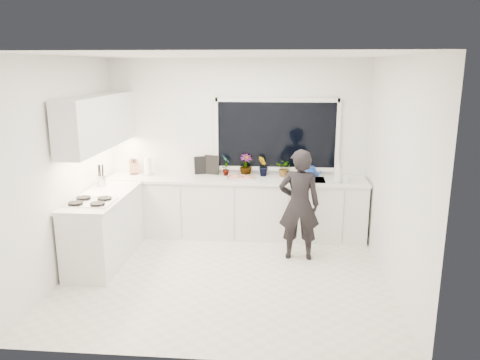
{
  "coord_description": "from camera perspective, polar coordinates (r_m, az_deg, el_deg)",
  "views": [
    {
      "loc": [
        0.65,
        -5.42,
        2.58
      ],
      "look_at": [
        0.15,
        0.4,
        1.15
      ],
      "focal_mm": 35.0,
      "sensor_mm": 36.0,
      "label": 1
    }
  ],
  "objects": [
    {
      "name": "floor",
      "position": [
        6.05,
        -1.81,
        -11.62
      ],
      "size": [
        4.0,
        3.5,
        0.02
      ],
      "primitive_type": "cube",
      "color": "beige",
      "rests_on": "ground"
    },
    {
      "name": "soap_bottles",
      "position": [
        6.95,
        12.07,
        0.89
      ],
      "size": [
        0.24,
        0.17,
        0.33
      ],
      "color": "#D8BF66",
      "rests_on": "countertop_back"
    },
    {
      "name": "sink",
      "position": [
        7.1,
        7.97,
        -0.33
      ],
      "size": [
        0.58,
        0.42,
        0.14
      ],
      "primitive_type": "cube",
      "color": "silver",
      "rests_on": "countertop_back"
    },
    {
      "name": "wall_left",
      "position": [
        6.17,
        -20.8,
        1.33
      ],
      "size": [
        0.02,
        3.5,
        2.7
      ],
      "primitive_type": "cube",
      "color": "white",
      "rests_on": "ground"
    },
    {
      "name": "wall_back",
      "position": [
        7.32,
        -0.28,
        4.08
      ],
      "size": [
        4.0,
        0.02,
        2.7
      ],
      "primitive_type": "cube",
      "color": "white",
      "rests_on": "ground"
    },
    {
      "name": "watering_can",
      "position": [
        7.23,
        8.69,
        0.85
      ],
      "size": [
        0.16,
        0.16,
        0.13
      ],
      "primitive_type": "cylinder",
      "rotation": [
        0.0,
        0.0,
        -0.15
      ],
      "color": "#133AB2",
      "rests_on": "countertop_back"
    },
    {
      "name": "pizza",
      "position": [
        7.06,
        0.11,
        0.42
      ],
      "size": [
        0.41,
        0.33,
        0.01
      ],
      "primitive_type": "cube",
      "rotation": [
        0.0,
        0.0,
        0.17
      ],
      "color": "red",
      "rests_on": "pizza_tray"
    },
    {
      "name": "wall_right",
      "position": [
        5.73,
        18.49,
        0.61
      ],
      "size": [
        0.02,
        3.5,
        2.7
      ],
      "primitive_type": "cube",
      "color": "white",
      "rests_on": "ground"
    },
    {
      "name": "countertop_back",
      "position": [
        7.1,
        -0.51,
        0.06
      ],
      "size": [
        3.94,
        0.62,
        0.04
      ],
      "primitive_type": "cube",
      "color": "silver",
      "rests_on": "base_cabinets_back"
    },
    {
      "name": "utensil_crock",
      "position": [
        6.89,
        -16.53,
        -0.08
      ],
      "size": [
        0.13,
        0.13,
        0.16
      ],
      "primitive_type": "cylinder",
      "rotation": [
        0.0,
        0.0,
        -0.01
      ],
      "color": "silver",
      "rests_on": "countertop_left"
    },
    {
      "name": "ceiling",
      "position": [
        5.46,
        -2.03,
        15.1
      ],
      "size": [
        4.0,
        3.5,
        0.02
      ],
      "primitive_type": "cube",
      "color": "white",
      "rests_on": "wall_back"
    },
    {
      "name": "picture_frame_large",
      "position": [
        7.38,
        -4.75,
        1.81
      ],
      "size": [
        0.21,
        0.1,
        0.28
      ],
      "primitive_type": "cube",
      "rotation": [
        0.0,
        0.0,
        0.39
      ],
      "color": "black",
      "rests_on": "countertop_back"
    },
    {
      "name": "faucet",
      "position": [
        7.25,
        7.93,
        1.28
      ],
      "size": [
        0.03,
        0.03,
        0.22
      ],
      "primitive_type": "cylinder",
      "color": "silver",
      "rests_on": "countertop_back"
    },
    {
      "name": "base_cabinets_back",
      "position": [
        7.23,
        -0.5,
        -3.47
      ],
      "size": [
        3.92,
        0.58,
        0.88
      ],
      "primitive_type": "cube",
      "color": "white",
      "rests_on": "floor"
    },
    {
      "name": "paper_towel_roll",
      "position": [
        7.43,
        -11.16,
        1.6
      ],
      "size": [
        0.14,
        0.14,
        0.26
      ],
      "primitive_type": "cylinder",
      "rotation": [
        0.0,
        0.0,
        0.39
      ],
      "color": "white",
      "rests_on": "countertop_back"
    },
    {
      "name": "window",
      "position": [
        7.22,
        4.46,
        5.51
      ],
      "size": [
        1.8,
        0.02,
        1.0
      ],
      "primitive_type": "cube",
      "color": "black",
      "rests_on": "wall_back"
    },
    {
      "name": "countertop_left",
      "position": [
        6.45,
        -16.41,
        -1.93
      ],
      "size": [
        0.62,
        1.6,
        0.04
      ],
      "primitive_type": "cube",
      "color": "silver",
      "rests_on": "base_cabinets_left"
    },
    {
      "name": "base_cabinets_left",
      "position": [
        6.58,
        -16.14,
        -5.79
      ],
      "size": [
        0.58,
        1.6,
        0.88
      ],
      "primitive_type": "cube",
      "color": "white",
      "rests_on": "floor"
    },
    {
      "name": "knife_block",
      "position": [
        7.54,
        -12.84,
        1.54
      ],
      "size": [
        0.16,
        0.14,
        0.22
      ],
      "primitive_type": "cube",
      "rotation": [
        0.0,
        0.0,
        0.41
      ],
      "color": "olive",
      "rests_on": "countertop_back"
    },
    {
      "name": "pizza_tray",
      "position": [
        7.06,
        0.11,
        0.28
      ],
      "size": [
        0.45,
        0.37,
        0.03
      ],
      "primitive_type": "cube",
      "rotation": [
        0.0,
        0.0,
        0.17
      ],
      "color": "silver",
      "rests_on": "countertop_back"
    },
    {
      "name": "herb_plants",
      "position": [
        7.2,
        2.33,
        1.67
      ],
      "size": [
        1.12,
        0.29,
        0.34
      ],
      "color": "#26662D",
      "rests_on": "countertop_back"
    },
    {
      "name": "picture_frame_small",
      "position": [
        7.35,
        -3.47,
        1.87
      ],
      "size": [
        0.24,
        0.1,
        0.3
      ],
      "primitive_type": "cube",
      "rotation": [
        0.0,
        0.0,
        -0.32
      ],
      "color": "black",
      "rests_on": "countertop_back"
    },
    {
      "name": "upper_cabinets",
      "position": [
        6.63,
        -16.86,
        6.85
      ],
      "size": [
        0.34,
        2.1,
        0.7
      ],
      "primitive_type": "cube",
      "color": "white",
      "rests_on": "wall_left"
    },
    {
      "name": "person",
      "position": [
        6.35,
        7.22,
        -3.01
      ],
      "size": [
        0.56,
        0.37,
        1.52
      ],
      "primitive_type": "imported",
      "rotation": [
        0.0,
        0.0,
        3.15
      ],
      "color": "black",
      "rests_on": "floor"
    },
    {
      "name": "stovetop",
      "position": [
        6.13,
        -17.77,
        -2.49
      ],
      "size": [
        0.56,
        0.48,
        0.03
      ],
      "primitive_type": "cube",
      "color": "black",
      "rests_on": "countertop_left"
    }
  ]
}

